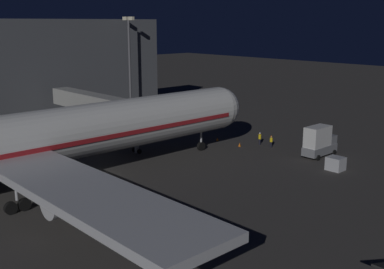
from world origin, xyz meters
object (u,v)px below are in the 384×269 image
object	(u,v)px
airliner_at_gate	(7,145)
ground_crew_near_nose_gear	(260,138)
apron_floodlight_mast	(130,60)
traffic_cone_nose_starboard	(217,139)
baggage_container_near_belt	(336,164)
traffic_cone_nose_port	(240,145)
catering_truck	(319,141)
jet_bridge	(105,105)
ground_crew_by_belt_loader	(271,141)

from	to	relation	value
airliner_at_gate	ground_crew_near_nose_gear	xyz separation A→B (m)	(-3.49, -35.01, -4.48)
apron_floodlight_mast	traffic_cone_nose_starboard	xyz separation A→B (m)	(-23.30, 1.10, -10.27)
apron_floodlight_mast	baggage_container_near_belt	xyz separation A→B (m)	(-42.88, 1.04, -9.74)
traffic_cone_nose_port	traffic_cone_nose_starboard	world-z (taller)	same
catering_truck	baggage_container_near_belt	xyz separation A→B (m)	(-4.70, 3.74, -1.23)
jet_bridge	ground_crew_near_nose_gear	distance (m)	22.81
jet_bridge	traffic_cone_nose_starboard	xyz separation A→B (m)	(-10.32, -12.72, -5.28)
airliner_at_gate	ground_crew_near_nose_gear	size ratio (longest dim) A/B	36.53
apron_floodlight_mast	catering_truck	world-z (taller)	apron_floodlight_mast
baggage_container_near_belt	traffic_cone_nose_starboard	xyz separation A→B (m)	(19.58, 0.06, -0.53)
traffic_cone_nose_starboard	traffic_cone_nose_port	bearing A→B (deg)	180.00
catering_truck	baggage_container_near_belt	size ratio (longest dim) A/B	2.88
traffic_cone_nose_port	baggage_container_near_belt	bearing A→B (deg)	-179.79
jet_bridge	catering_truck	xyz separation A→B (m)	(-25.20, -16.51, -3.53)
baggage_container_near_belt	ground_crew_near_nose_gear	bearing A→B (deg)	-11.50
airliner_at_gate	traffic_cone_nose_port	xyz separation A→B (m)	(-2.20, -32.12, -5.21)
apron_floodlight_mast	ground_crew_near_nose_gear	size ratio (longest dim) A/B	9.99
catering_truck	airliner_at_gate	bearing A→B (deg)	70.55
baggage_container_near_belt	ground_crew_near_nose_gear	distance (m)	14.18
baggage_container_near_belt	apron_floodlight_mast	bearing A→B (deg)	-1.39
ground_crew_by_belt_loader	traffic_cone_nose_starboard	distance (m)	8.31
ground_crew_by_belt_loader	traffic_cone_nose_port	world-z (taller)	ground_crew_by_belt_loader
baggage_container_near_belt	traffic_cone_nose_port	distance (m)	15.19
airliner_at_gate	catering_truck	bearing A→B (deg)	-109.45
ground_crew_near_nose_gear	traffic_cone_nose_port	bearing A→B (deg)	65.89
airliner_at_gate	traffic_cone_nose_starboard	distance (m)	32.62
jet_bridge	airliner_at_gate	bearing A→B (deg)	122.82
apron_floodlight_mast	ground_crew_by_belt_loader	bearing A→B (deg)	-176.78
ground_crew_near_nose_gear	jet_bridge	bearing A→B (deg)	44.26
ground_crew_near_nose_gear	traffic_cone_nose_starboard	world-z (taller)	ground_crew_near_nose_gear
apron_floodlight_mast	catering_truck	size ratio (longest dim) A/B	3.34
traffic_cone_nose_port	catering_truck	bearing A→B (deg)	-160.10
jet_bridge	catering_truck	world-z (taller)	jet_bridge
catering_truck	ground_crew_near_nose_gear	distance (m)	9.30
airliner_at_gate	apron_floodlight_mast	world-z (taller)	airliner_at_gate
baggage_container_near_belt	traffic_cone_nose_starboard	bearing A→B (deg)	0.16
catering_truck	traffic_cone_nose_port	size ratio (longest dim) A/B	9.90
catering_truck	apron_floodlight_mast	bearing A→B (deg)	4.04
apron_floodlight_mast	ground_crew_by_belt_loader	xyz separation A→B (m)	(-31.08, -1.75, -9.61)
catering_truck	baggage_container_near_belt	bearing A→B (deg)	141.48
jet_bridge	apron_floodlight_mast	distance (m)	19.60
catering_truck	traffic_cone_nose_port	distance (m)	11.29
jet_bridge	ground_crew_by_belt_loader	world-z (taller)	jet_bridge
baggage_container_near_belt	traffic_cone_nose_port	world-z (taller)	baggage_container_near_belt
ground_crew_by_belt_loader	traffic_cone_nose_starboard	world-z (taller)	ground_crew_by_belt_loader
apron_floodlight_mast	traffic_cone_nose_starboard	size ratio (longest dim) A/B	33.08
ground_crew_by_belt_loader	traffic_cone_nose_port	bearing A→B (deg)	40.12
catering_truck	ground_crew_by_belt_loader	world-z (taller)	catering_truck
baggage_container_near_belt	ground_crew_by_belt_loader	xyz separation A→B (m)	(11.80, -2.79, 0.13)
traffic_cone_nose_port	ground_crew_near_nose_gear	bearing A→B (deg)	-114.11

